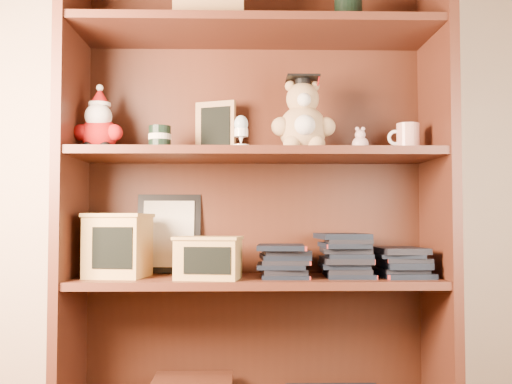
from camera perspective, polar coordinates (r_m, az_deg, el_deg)
bookcase at (r=1.96m, az=-0.11°, el=-1.27°), size 1.20×0.35×1.60m
shelf_lower at (r=1.92m, az=-0.00°, el=-8.47°), size 1.14×0.33×0.02m
shelf_upper at (r=1.92m, az=-0.00°, el=3.51°), size 1.14×0.33×0.02m
santa_plush at (r=1.98m, az=-14.73°, el=6.13°), size 0.16×0.11×0.22m
teachers_tin at (r=1.94m, az=-9.15°, el=5.07°), size 0.07×0.07×0.08m
chalkboard_plaque at (r=2.05m, az=-3.87°, el=5.98°), size 0.14×0.10×0.18m
egg_cup at (r=1.85m, az=-1.43°, el=5.86°), size 0.05×0.05×0.10m
grad_teddy_bear at (r=1.93m, az=4.49°, el=6.66°), size 0.20×0.18×0.25m
pink_figurine at (r=1.96m, az=9.90°, el=4.71°), size 0.05×0.05×0.08m
teacher_mug at (r=2.00m, az=14.22°, el=5.03°), size 0.10×0.07×0.09m
certificate_frame at (r=2.06m, az=-8.30°, el=-3.95°), size 0.21×0.06×0.27m
treats_box at (r=1.95m, az=-12.98°, el=-4.94°), size 0.21×0.21×0.20m
pencils_box at (r=1.85m, az=-4.56°, el=-6.23°), size 0.22×0.17×0.13m
book_stack_left at (r=1.91m, az=2.63°, el=-6.42°), size 0.14×0.20×0.11m
book_stack_mid at (r=1.94m, az=8.55°, el=-5.87°), size 0.14×0.20×0.14m
book_stack_right at (r=1.98m, az=13.64°, el=-6.46°), size 0.14×0.20×0.10m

